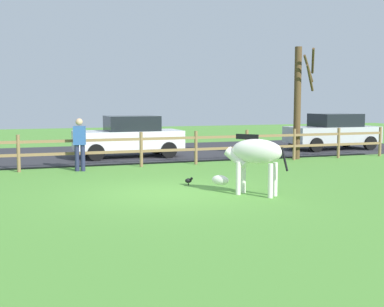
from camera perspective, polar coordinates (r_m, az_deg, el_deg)
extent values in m
plane|color=#549338|center=(12.32, -2.46, -4.37)|extent=(60.00, 60.00, 0.00)
cube|color=#2D2D33|center=(21.30, -9.87, -0.04)|extent=(28.00, 7.40, 0.05)
cylinder|color=olive|center=(16.67, -18.57, 0.01)|extent=(0.11, 0.11, 1.15)
cylinder|color=olive|center=(16.81, -12.00, 0.23)|extent=(0.11, 0.11, 1.15)
cylinder|color=olive|center=(17.17, -5.62, 0.45)|extent=(0.11, 0.11, 1.15)
cylinder|color=olive|center=(17.73, 0.43, 0.65)|extent=(0.11, 0.11, 1.15)
cylinder|color=olive|center=(18.48, 6.06, 0.83)|extent=(0.11, 0.11, 1.15)
cylinder|color=olive|center=(19.39, 11.19, 0.99)|extent=(0.11, 0.11, 1.15)
cylinder|color=olive|center=(20.44, 15.84, 1.12)|extent=(0.11, 0.11, 1.15)
cylinder|color=olive|center=(21.62, 20.01, 1.24)|extent=(0.11, 0.11, 1.15)
cube|color=olive|center=(16.97, -8.77, 0.15)|extent=(21.19, 0.06, 0.09)
cube|color=olive|center=(16.94, -8.79, 1.50)|extent=(21.19, 0.06, 0.09)
cylinder|color=#513A23|center=(19.68, 11.53, 5.43)|extent=(0.26, 0.26, 4.15)
cylinder|color=#513A23|center=(19.74, 13.18, 9.90)|extent=(0.66, 0.99, 0.87)
cylinder|color=#513A23|center=(19.59, 12.87, 8.12)|extent=(0.75, 0.73, 0.96)
cylinder|color=#513A23|center=(19.56, 12.70, 9.10)|extent=(0.76, 0.59, 0.97)
ellipsoid|color=white|center=(11.98, 7.17, 0.27)|extent=(1.16, 1.26, 0.56)
cylinder|color=white|center=(12.09, 5.12, -2.71)|extent=(0.11, 0.11, 0.78)
cylinder|color=white|center=(12.35, 5.69, -2.54)|extent=(0.11, 0.11, 0.78)
cylinder|color=white|center=(11.77, 8.64, -2.99)|extent=(0.11, 0.11, 0.78)
cylinder|color=white|center=(12.03, 9.14, -2.81)|extent=(0.11, 0.11, 0.78)
cylinder|color=white|center=(12.22, 4.89, -0.48)|extent=(0.56, 0.61, 0.51)
ellipsoid|color=white|center=(12.48, 3.13, -2.95)|extent=(0.43, 0.47, 0.24)
cube|color=black|center=(12.05, 6.10, 1.85)|extent=(0.39, 0.46, 0.12)
cylinder|color=black|center=(11.74, 10.15, -0.62)|extent=(0.16, 0.18, 0.54)
cylinder|color=black|center=(13.45, -0.43, -3.37)|extent=(0.01, 0.01, 0.06)
cylinder|color=black|center=(13.41, -0.38, -3.40)|extent=(0.01, 0.01, 0.06)
ellipsoid|color=black|center=(13.41, -0.41, -3.01)|extent=(0.18, 0.10, 0.12)
sphere|color=black|center=(13.44, -0.04, -2.78)|extent=(0.07, 0.07, 0.07)
cube|color=white|center=(19.70, -7.07, 1.50)|extent=(4.01, 1.72, 0.70)
cube|color=black|center=(19.69, -6.67, 3.34)|extent=(1.91, 1.57, 0.56)
cylinder|color=black|center=(18.64, -10.52, 0.11)|extent=(0.60, 0.18, 0.60)
cylinder|color=black|center=(20.31, -11.31, 0.57)|extent=(0.60, 0.18, 0.60)
cylinder|color=black|center=(19.26, -2.57, 0.39)|extent=(0.60, 0.18, 0.60)
cylinder|color=black|center=(20.88, -3.97, 0.81)|extent=(0.60, 0.18, 0.60)
cube|color=#B7BABF|center=(23.47, 15.17, 2.04)|extent=(4.00, 1.70, 0.70)
cube|color=black|center=(23.52, 15.52, 3.57)|extent=(1.90, 1.57, 0.56)
cylinder|color=black|center=(22.04, 13.52, 0.93)|extent=(0.60, 0.18, 0.60)
cylinder|color=black|center=(23.47, 11.26, 1.27)|extent=(0.60, 0.18, 0.60)
cylinder|color=black|center=(23.62, 19.02, 1.09)|extent=(0.60, 0.18, 0.60)
cylinder|color=black|center=(24.96, 16.59, 1.41)|extent=(0.60, 0.18, 0.60)
cylinder|color=#232847|center=(16.42, -12.55, -0.49)|extent=(0.14, 0.14, 0.82)
cylinder|color=#232847|center=(16.39, -11.93, -0.49)|extent=(0.14, 0.14, 0.82)
cube|color=#2D569E|center=(16.35, -12.30, 1.95)|extent=(0.41, 0.31, 0.58)
sphere|color=tan|center=(16.32, -12.33, 3.42)|extent=(0.22, 0.22, 0.22)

